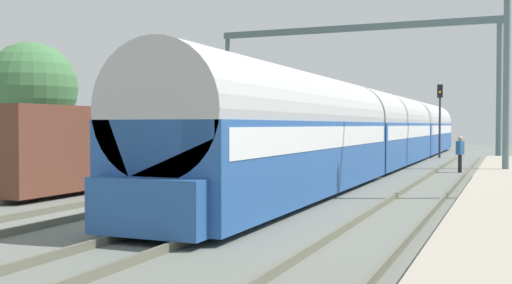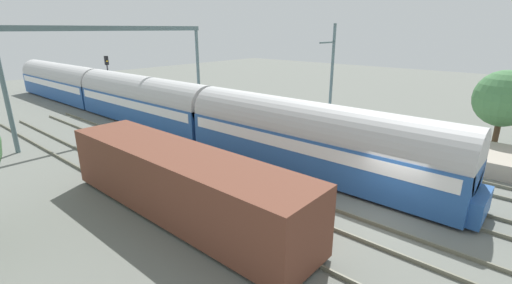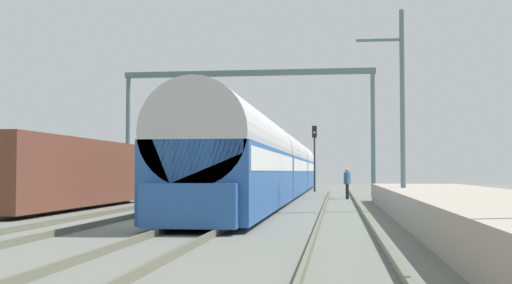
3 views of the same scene
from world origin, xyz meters
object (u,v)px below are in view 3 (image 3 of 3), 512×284
object	(u,v)px
freight_car	(62,173)
catenary_gantry	(248,102)
passenger_train	(278,164)
person_crossing	(347,181)
railway_signal_far	(314,149)

from	to	relation	value
freight_car	catenary_gantry	bearing A→B (deg)	68.47
passenger_train	catenary_gantry	size ratio (longest dim) A/B	3.11
passenger_train	person_crossing	world-z (taller)	passenger_train
person_crossing	railway_signal_far	distance (m)	13.54
freight_car	person_crossing	xyz separation A→B (m)	(11.77, 10.91, -0.44)
passenger_train	freight_car	size ratio (longest dim) A/B	3.78
passenger_train	catenary_gantry	bearing A→B (deg)	-172.30
passenger_train	person_crossing	distance (m)	5.72
catenary_gantry	passenger_train	bearing A→B (deg)	7.70
passenger_train	person_crossing	size ratio (longest dim) A/B	28.44
railway_signal_far	catenary_gantry	size ratio (longest dim) A/B	0.32
freight_car	person_crossing	world-z (taller)	freight_car
railway_signal_far	catenary_gantry	distance (m)	10.69
passenger_train	freight_car	xyz separation A→B (m)	(-7.60, -14.71, -0.50)
person_crossing	catenary_gantry	size ratio (longest dim) A/B	0.11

